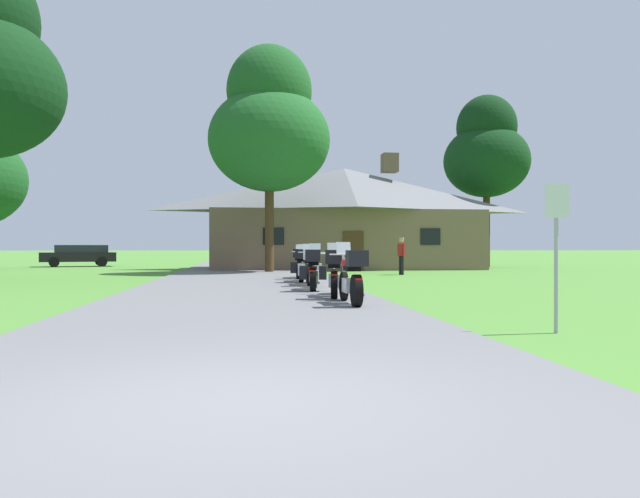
{
  "coord_description": "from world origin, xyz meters",
  "views": [
    {
      "loc": [
        0.07,
        -4.63,
        1.23
      ],
      "look_at": [
        2.74,
        17.06,
        1.18
      ],
      "focal_mm": 33.92,
      "sensor_mm": 36.0,
      "label": 1
    }
  ],
  "objects_px": {
    "motorcycle_red_nearest_to_camera": "(351,277)",
    "parked_black_suv_far_left": "(79,255)",
    "motorcycle_black_fourth_in_row": "(309,268)",
    "motorcycle_orange_fifth_in_row": "(302,266)",
    "motorcycle_red_second_in_row": "(334,273)",
    "tree_right_of_lodge": "(487,151)",
    "bystander_red_shirt_near_lodge": "(401,254)",
    "tree_by_lodge_front": "(269,126)",
    "motorcycle_silver_farthest_in_row": "(299,264)",
    "motorcycle_blue_third_in_row": "(314,270)",
    "metal_signpost_roadside": "(556,239)"
  },
  "relations": [
    {
      "from": "motorcycle_red_nearest_to_camera",
      "to": "motorcycle_black_fourth_in_row",
      "type": "bearing_deg",
      "value": 91.03
    },
    {
      "from": "motorcycle_black_fourth_in_row",
      "to": "tree_right_of_lodge",
      "type": "xyz_separation_m",
      "value": [
        13.33,
        18.24,
        6.79
      ]
    },
    {
      "from": "motorcycle_silver_farthest_in_row",
      "to": "motorcycle_red_second_in_row",
      "type": "bearing_deg",
      "value": -82.54
    },
    {
      "from": "motorcycle_blue_third_in_row",
      "to": "bystander_red_shirt_near_lodge",
      "type": "relative_size",
      "value": 1.23
    },
    {
      "from": "motorcycle_orange_fifth_in_row",
      "to": "metal_signpost_roadside",
      "type": "height_order",
      "value": "metal_signpost_roadside"
    },
    {
      "from": "motorcycle_red_second_in_row",
      "to": "metal_signpost_roadside",
      "type": "height_order",
      "value": "metal_signpost_roadside"
    },
    {
      "from": "motorcycle_red_second_in_row",
      "to": "motorcycle_red_nearest_to_camera",
      "type": "bearing_deg",
      "value": -79.54
    },
    {
      "from": "motorcycle_orange_fifth_in_row",
      "to": "motorcycle_silver_farthest_in_row",
      "type": "height_order",
      "value": "same"
    },
    {
      "from": "motorcycle_black_fourth_in_row",
      "to": "tree_by_lodge_front",
      "type": "bearing_deg",
      "value": 97.93
    },
    {
      "from": "motorcycle_red_second_in_row",
      "to": "motorcycle_blue_third_in_row",
      "type": "relative_size",
      "value": 1.0
    },
    {
      "from": "motorcycle_red_nearest_to_camera",
      "to": "parked_black_suv_far_left",
      "type": "relative_size",
      "value": 0.42
    },
    {
      "from": "motorcycle_orange_fifth_in_row",
      "to": "tree_by_lodge_front",
      "type": "distance_m",
      "value": 11.11
    },
    {
      "from": "motorcycle_red_nearest_to_camera",
      "to": "metal_signpost_roadside",
      "type": "xyz_separation_m",
      "value": [
        2.26,
        -4.16,
        0.73
      ]
    },
    {
      "from": "motorcycle_red_nearest_to_camera",
      "to": "tree_by_lodge_front",
      "type": "height_order",
      "value": "tree_by_lodge_front"
    },
    {
      "from": "tree_right_of_lodge",
      "to": "metal_signpost_roadside",
      "type": "bearing_deg",
      "value": -110.67
    },
    {
      "from": "motorcycle_red_second_in_row",
      "to": "motorcycle_orange_fifth_in_row",
      "type": "distance_m",
      "value": 6.45
    },
    {
      "from": "tree_by_lodge_front",
      "to": "tree_right_of_lodge",
      "type": "distance_m",
      "value": 15.99
    },
    {
      "from": "motorcycle_orange_fifth_in_row",
      "to": "metal_signpost_roadside",
      "type": "relative_size",
      "value": 0.97
    },
    {
      "from": "tree_right_of_lodge",
      "to": "parked_black_suv_far_left",
      "type": "height_order",
      "value": "tree_right_of_lodge"
    },
    {
      "from": "motorcycle_orange_fifth_in_row",
      "to": "tree_right_of_lodge",
      "type": "relative_size",
      "value": 0.19
    },
    {
      "from": "motorcycle_orange_fifth_in_row",
      "to": "motorcycle_red_second_in_row",
      "type": "bearing_deg",
      "value": -81.72
    },
    {
      "from": "motorcycle_silver_farthest_in_row",
      "to": "parked_black_suv_far_left",
      "type": "relative_size",
      "value": 0.42
    },
    {
      "from": "motorcycle_red_second_in_row",
      "to": "motorcycle_black_fourth_in_row",
      "type": "height_order",
      "value": "same"
    },
    {
      "from": "metal_signpost_roadside",
      "to": "parked_black_suv_far_left",
      "type": "height_order",
      "value": "metal_signpost_roadside"
    },
    {
      "from": "motorcycle_red_nearest_to_camera",
      "to": "motorcycle_black_fourth_in_row",
      "type": "relative_size",
      "value": 1.0
    },
    {
      "from": "motorcycle_red_nearest_to_camera",
      "to": "parked_black_suv_far_left",
      "type": "xyz_separation_m",
      "value": [
        -12.96,
        28.6,
        0.16
      ]
    },
    {
      "from": "motorcycle_black_fourth_in_row",
      "to": "motorcycle_red_second_in_row",
      "type": "bearing_deg",
      "value": -84.96
    },
    {
      "from": "motorcycle_red_nearest_to_camera",
      "to": "bystander_red_shirt_near_lodge",
      "type": "distance_m",
      "value": 15.13
    },
    {
      "from": "tree_right_of_lodge",
      "to": "bystander_red_shirt_near_lodge",
      "type": "bearing_deg",
      "value": -128.75
    },
    {
      "from": "motorcycle_red_second_in_row",
      "to": "tree_right_of_lodge",
      "type": "height_order",
      "value": "tree_right_of_lodge"
    },
    {
      "from": "tree_by_lodge_front",
      "to": "tree_right_of_lodge",
      "type": "relative_size",
      "value": 1.01
    },
    {
      "from": "motorcycle_red_nearest_to_camera",
      "to": "bystander_red_shirt_near_lodge",
      "type": "relative_size",
      "value": 1.24
    },
    {
      "from": "motorcycle_blue_third_in_row",
      "to": "motorcycle_orange_fifth_in_row",
      "type": "relative_size",
      "value": 1.0
    },
    {
      "from": "motorcycle_orange_fifth_in_row",
      "to": "tree_by_lodge_front",
      "type": "height_order",
      "value": "tree_by_lodge_front"
    },
    {
      "from": "motorcycle_red_nearest_to_camera",
      "to": "motorcycle_orange_fifth_in_row",
      "type": "height_order",
      "value": "same"
    },
    {
      "from": "motorcycle_red_nearest_to_camera",
      "to": "motorcycle_black_fourth_in_row",
      "type": "distance_m",
      "value": 6.43
    },
    {
      "from": "motorcycle_orange_fifth_in_row",
      "to": "tree_right_of_lodge",
      "type": "bearing_deg",
      "value": 57.37
    },
    {
      "from": "motorcycle_blue_third_in_row",
      "to": "metal_signpost_roadside",
      "type": "height_order",
      "value": "metal_signpost_roadside"
    },
    {
      "from": "motorcycle_blue_third_in_row",
      "to": "tree_right_of_lodge",
      "type": "distance_m",
      "value": 25.44
    },
    {
      "from": "bystander_red_shirt_near_lodge",
      "to": "motorcycle_black_fourth_in_row",
      "type": "bearing_deg",
      "value": 134.38
    },
    {
      "from": "tree_by_lodge_front",
      "to": "tree_right_of_lodge",
      "type": "bearing_deg",
      "value": 27.68
    },
    {
      "from": "motorcycle_red_nearest_to_camera",
      "to": "metal_signpost_roadside",
      "type": "distance_m",
      "value": 4.79
    },
    {
      "from": "tree_by_lodge_front",
      "to": "motorcycle_red_nearest_to_camera",
      "type": "bearing_deg",
      "value": -86.61
    },
    {
      "from": "motorcycle_red_second_in_row",
      "to": "motorcycle_blue_third_in_row",
      "type": "height_order",
      "value": "same"
    },
    {
      "from": "motorcycle_orange_fifth_in_row",
      "to": "metal_signpost_roadside",
      "type": "bearing_deg",
      "value": -71.9
    },
    {
      "from": "motorcycle_blue_third_in_row",
      "to": "motorcycle_silver_farthest_in_row",
      "type": "xyz_separation_m",
      "value": [
        0.17,
        6.57,
        0.01
      ]
    },
    {
      "from": "motorcycle_blue_third_in_row",
      "to": "bystander_red_shirt_near_lodge",
      "type": "distance_m",
      "value": 11.4
    },
    {
      "from": "motorcycle_black_fourth_in_row",
      "to": "tree_by_lodge_front",
      "type": "distance_m",
      "value": 12.69
    },
    {
      "from": "motorcycle_black_fourth_in_row",
      "to": "motorcycle_silver_farthest_in_row",
      "type": "distance_m",
      "value": 4.3
    },
    {
      "from": "bystander_red_shirt_near_lodge",
      "to": "parked_black_suv_far_left",
      "type": "bearing_deg",
      "value": 38.18
    }
  ]
}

